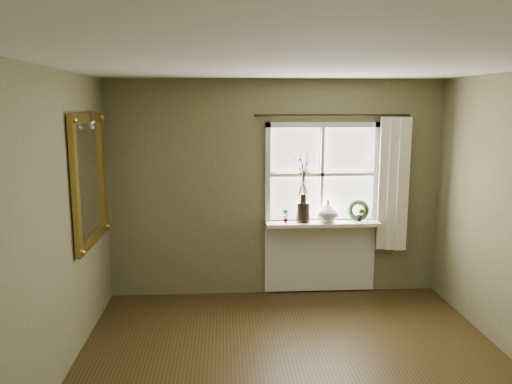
{
  "coord_description": "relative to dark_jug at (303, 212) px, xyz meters",
  "views": [
    {
      "loc": [
        -0.62,
        -3.63,
        2.31
      ],
      "look_at": [
        -0.28,
        1.55,
        1.39
      ],
      "focal_mm": 35.0,
      "sensor_mm": 36.0,
      "label": 1
    }
  ],
  "objects": [
    {
      "name": "dark_jug",
      "position": [
        0.0,
        0.0,
        0.0
      ],
      "size": [
        0.21,
        0.21,
        0.24
      ],
      "primitive_type": "cylinder",
      "rotation": [
        0.0,
        0.0,
        -0.33
      ],
      "color": "black",
      "rests_on": "window_sill"
    },
    {
      "name": "cream_vase",
      "position": [
        0.3,
        0.0,
        0.01
      ],
      "size": [
        0.33,
        0.33,
        0.26
      ],
      "primitive_type": "imported",
      "rotation": [
        0.0,
        0.0,
        -0.4
      ],
      "color": "beige",
      "rests_on": "window_sill"
    },
    {
      "name": "ceiling",
      "position": [
        -0.31,
        -2.12,
        1.56
      ],
      "size": [
        4.5,
        4.5,
        0.0
      ],
      "primitive_type": "plane",
      "color": "silver",
      "rests_on": "ground"
    },
    {
      "name": "potted_plant_left",
      "position": [
        -0.21,
        0.0,
        -0.04
      ],
      "size": [
        0.1,
        0.08,
        0.16
      ],
      "primitive_type": "imported",
      "rotation": [
        0.0,
        0.0,
        -0.21
      ],
      "color": "#233E1B",
      "rests_on": "window_sill"
    },
    {
      "name": "potted_plant_right",
      "position": [
        0.7,
        0.0,
        -0.04
      ],
      "size": [
        0.11,
        0.1,
        0.16
      ],
      "primitive_type": "imported",
      "rotation": [
        0.0,
        0.0,
        -0.41
      ],
      "color": "#233E1B",
      "rests_on": "window_sill"
    },
    {
      "name": "wall_back",
      "position": [
        -0.31,
        0.18,
        0.26
      ],
      "size": [
        4.0,
        0.1,
        2.6
      ],
      "primitive_type": "cube",
      "color": "#6A6745",
      "rests_on": "ground"
    },
    {
      "name": "gilt_mirror",
      "position": [
        -2.28,
        -0.72,
        0.53
      ],
      "size": [
        0.1,
        1.1,
        1.31
      ],
      "color": "white",
      "rests_on": "wall_left"
    },
    {
      "name": "curtain",
      "position": [
        1.08,
        0.01,
        0.32
      ],
      "size": [
        0.36,
        0.12,
        1.59
      ],
      "primitive_type": "cube",
      "color": "silver",
      "rests_on": "wall_back"
    },
    {
      "name": "window_apron",
      "position": [
        0.24,
        0.11,
        -0.58
      ],
      "size": [
        1.36,
        0.04,
        0.88
      ],
      "primitive_type": "cube",
      "color": "silver",
      "rests_on": "ground"
    },
    {
      "name": "window_frame",
      "position": [
        0.24,
        0.11,
        0.44
      ],
      "size": [
        1.36,
        0.06,
        1.24
      ],
      "color": "silver",
      "rests_on": "wall_back"
    },
    {
      "name": "window_sill",
      "position": [
        0.24,
        0.0,
        -0.14
      ],
      "size": [
        1.36,
        0.26,
        0.04
      ],
      "primitive_type": "cube",
      "color": "silver",
      "rests_on": "wall_back"
    },
    {
      "name": "wreath",
      "position": [
        0.68,
        0.04,
        -0.02
      ],
      "size": [
        0.28,
        0.21,
        0.27
      ],
      "primitive_type": "torus",
      "rotation": [
        1.36,
        0.0,
        -0.43
      ],
      "color": "#233E1B",
      "rests_on": "window_sill"
    },
    {
      "name": "curtain_rod",
      "position": [
        0.34,
        0.05,
        1.14
      ],
      "size": [
        1.84,
        0.03,
        0.03
      ],
      "primitive_type": "cylinder",
      "rotation": [
        0.0,
        1.57,
        0.0
      ],
      "color": "black",
      "rests_on": "wall_back"
    },
    {
      "name": "wall_left",
      "position": [
        -2.36,
        -2.12,
        0.26
      ],
      "size": [
        0.1,
        4.5,
        2.6
      ],
      "primitive_type": "cube",
      "color": "#6A6745",
      "rests_on": "ground"
    }
  ]
}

